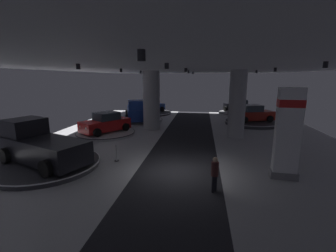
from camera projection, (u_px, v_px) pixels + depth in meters
ground at (178, 172)px, 12.34m from camera, size 24.00×44.00×0.06m
ceiling_with_spotlights at (179, 64)px, 11.19m from camera, size 24.00×44.00×0.39m
column_left at (151, 101)px, 21.95m from camera, size 1.59×1.59×5.50m
column_right at (237, 104)px, 18.88m from camera, size 1.35×1.35×5.50m
brand_sign_pylon at (288, 133)px, 11.09m from camera, size 1.31×0.74×4.46m
display_platform_near_left at (46, 164)px, 12.88m from camera, size 5.74×5.74×0.29m
pickup_truck_near_left at (41, 145)px, 12.82m from camera, size 5.70×4.12×2.30m
display_platform_deep_left at (150, 113)px, 31.92m from camera, size 5.89×5.89×0.23m
display_car_deep_left at (150, 106)px, 31.77m from camera, size 3.95×4.45×1.71m
display_platform_mid_left at (106, 133)px, 20.26m from camera, size 5.01×5.01×0.24m
display_car_mid_left at (106, 123)px, 20.11m from camera, size 3.82×4.50×1.71m
display_platform_far_left at (137, 120)px, 26.27m from camera, size 5.68×5.68×0.26m
pickup_truck_far_left at (137, 111)px, 25.75m from camera, size 3.94×5.69×2.30m
display_platform_far_right at (252, 122)px, 24.69m from camera, size 5.64×5.64×0.36m
display_car_far_right at (252, 114)px, 24.49m from camera, size 4.56×3.27×1.71m
display_platform_deep_right at (237, 113)px, 31.26m from camera, size 4.98×4.98×0.30m
display_car_deep_right at (238, 107)px, 31.04m from camera, size 3.61×4.55×1.71m
visitor_walking_near at (215, 172)px, 9.96m from camera, size 0.32×0.32×1.59m
stanchion_a at (117, 155)px, 13.79m from camera, size 0.28×0.28×1.01m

